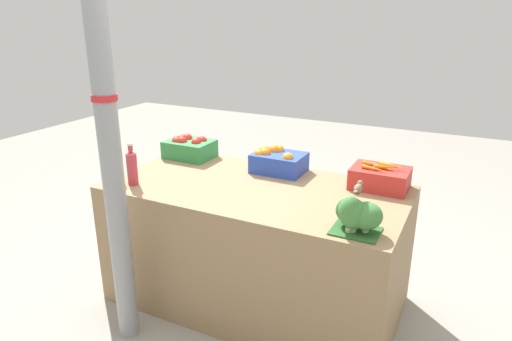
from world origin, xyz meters
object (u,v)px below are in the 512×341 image
object	(u,v)px
support_pole	(107,120)
juice_bottle_ruby	(132,167)
juice_bottle_cloudy	(117,166)
orange_crate	(277,160)
broccoli_pile	(356,214)
sparrow_bird	(358,188)
apple_crate	(189,147)
carrot_crate	(380,177)

from	to	relation	value
support_pole	juice_bottle_ruby	size ratio (longest dim) A/B	9.73
support_pole	juice_bottle_cloudy	size ratio (longest dim) A/B	10.27
support_pole	orange_crate	xyz separation A→B (m)	(0.50, 0.92, -0.40)
support_pole	juice_bottle_cloudy	distance (m)	0.57
broccoli_pile	sparrow_bird	world-z (taller)	sparrow_bird
juice_bottle_ruby	sparrow_bird	bearing A→B (deg)	0.13
broccoli_pile	sparrow_bird	bearing A→B (deg)	102.09
apple_crate	juice_bottle_cloudy	xyz separation A→B (m)	(-0.11, -0.60, 0.02)
support_pole	apple_crate	xyz separation A→B (m)	(-0.18, 0.92, -0.40)
orange_crate	broccoli_pile	distance (m)	0.91
juice_bottle_cloudy	support_pole	bearing A→B (deg)	-48.84
juice_bottle_ruby	support_pole	bearing A→B (deg)	-62.69
broccoli_pile	carrot_crate	bearing A→B (deg)	91.80
broccoli_pile	juice_bottle_ruby	world-z (taller)	juice_bottle_ruby
orange_crate	carrot_crate	xyz separation A→B (m)	(0.66, 0.00, -0.01)
apple_crate	sparrow_bird	size ratio (longest dim) A/B	2.37
orange_crate	juice_bottle_cloudy	world-z (taller)	juice_bottle_cloudy
support_pole	carrot_crate	world-z (taller)	support_pole
juice_bottle_ruby	orange_crate	bearing A→B (deg)	41.78
broccoli_pile	juice_bottle_cloudy	world-z (taller)	juice_bottle_cloudy
carrot_crate	apple_crate	bearing A→B (deg)	179.85
orange_crate	apple_crate	bearing A→B (deg)	179.68
juice_bottle_ruby	sparrow_bird	xyz separation A→B (m)	(1.33, 0.00, 0.10)
juice_bottle_cloudy	juice_bottle_ruby	world-z (taller)	juice_bottle_ruby
carrot_crate	support_pole	bearing A→B (deg)	-141.41
orange_crate	sparrow_bird	world-z (taller)	sparrow_bird
sparrow_bird	juice_bottle_ruby	bearing A→B (deg)	87.51
orange_crate	broccoli_pile	bearing A→B (deg)	-42.16
support_pole	broccoli_pile	bearing A→B (deg)	14.71
apple_crate	sparrow_bird	bearing A→B (deg)	-23.87
apple_crate	orange_crate	distance (m)	0.67
broccoli_pile	juice_bottle_ruby	size ratio (longest dim) A/B	0.89
broccoli_pile	support_pole	bearing A→B (deg)	-165.29
juice_bottle_cloudy	juice_bottle_ruby	size ratio (longest dim) A/B	0.95
broccoli_pile	juice_bottle_cloudy	xyz separation A→B (m)	(-1.45, 0.02, 0.01)
carrot_crate	juice_bottle_cloudy	world-z (taller)	juice_bottle_cloudy
broccoli_pile	juice_bottle_cloudy	size ratio (longest dim) A/B	0.94
apple_crate	orange_crate	size ratio (longest dim) A/B	1.00
juice_bottle_ruby	carrot_crate	bearing A→B (deg)	24.21
support_pole	apple_crate	world-z (taller)	support_pole
support_pole	juice_bottle_ruby	bearing A→B (deg)	117.31
apple_crate	juice_bottle_ruby	distance (m)	0.60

